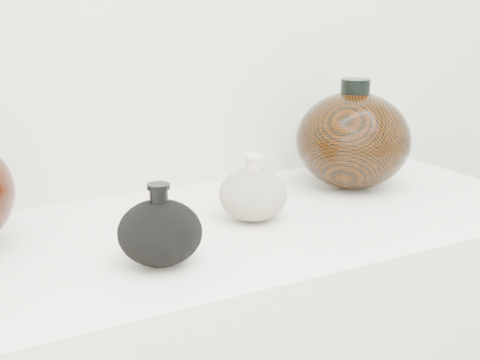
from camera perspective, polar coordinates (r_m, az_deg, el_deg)
black_gourd_vase at (r=0.94m, az=-6.85°, el=-4.41°), size 0.16×0.16×0.12m
cream_gourd_vase at (r=1.12m, az=1.12°, el=-1.18°), size 0.11×0.11×0.11m
right_round_pot at (r=1.32m, az=9.62°, el=3.41°), size 0.23×0.23×0.21m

